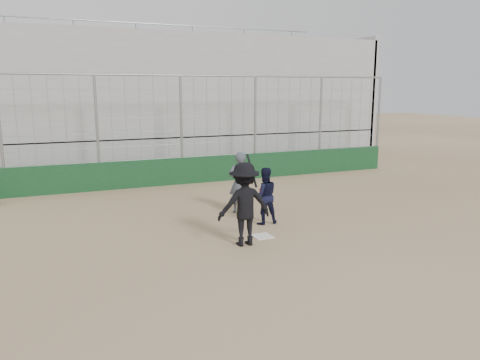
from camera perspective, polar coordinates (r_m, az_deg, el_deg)
name	(u,v)px	position (r m, az deg, el deg)	size (l,w,h in m)	color
ground	(262,237)	(11.43, 2.74, -6.92)	(90.00, 90.00, 0.00)	olive
home_plate	(262,236)	(11.43, 2.74, -6.86)	(0.44, 0.44, 0.02)	white
backstop	(182,159)	(17.64, -7.07, 2.62)	(18.10, 0.25, 4.04)	#12381C
bleachers	(152,102)	(22.26, -10.72, 9.34)	(20.25, 6.70, 6.98)	#9A9A9A
batter_at_plate	(244,204)	(10.61, 0.53, -2.96)	(1.28, 0.83, 2.04)	black
catcher_crouched	(264,205)	(12.34, 2.98, -3.07)	(0.77, 0.62, 1.04)	black
umpire	(239,185)	(13.46, -0.08, -0.65)	(0.64, 0.42, 1.59)	#454C57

